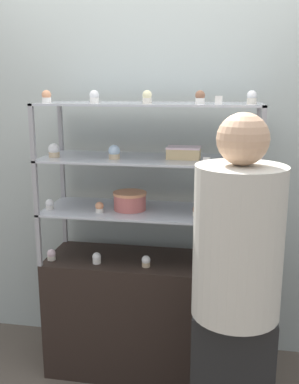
% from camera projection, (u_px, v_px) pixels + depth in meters
% --- Properties ---
extents(ground_plane, '(20.00, 20.00, 0.00)m').
position_uv_depth(ground_plane, '(150.00, 367.00, 2.85)').
color(ground_plane, brown).
extents(back_wall, '(8.00, 0.05, 2.60)m').
position_uv_depth(back_wall, '(159.00, 156.00, 2.90)').
color(back_wall, '#A8B2AD').
rests_on(back_wall, ground_plane).
extents(display_base, '(1.23, 0.44, 0.73)m').
position_uv_depth(display_base, '(150.00, 315.00, 2.77)').
color(display_base, black).
rests_on(display_base, ground_plane).
extents(display_riser_lower, '(1.23, 0.44, 0.31)m').
position_uv_depth(display_riser_lower, '(150.00, 213.00, 2.62)').
color(display_riser_lower, '#99999E').
rests_on(display_riser_lower, display_base).
extents(display_riser_middle, '(1.23, 0.44, 0.31)m').
position_uv_depth(display_riser_middle, '(150.00, 161.00, 2.55)').
color(display_riser_middle, '#99999E').
rests_on(display_riser_middle, display_riser_lower).
extents(display_riser_upper, '(1.23, 0.44, 0.31)m').
position_uv_depth(display_riser_upper, '(150.00, 107.00, 2.47)').
color(display_riser_upper, '#99999E').
rests_on(display_riser_upper, display_riser_middle).
extents(layer_cake_centerpiece, '(0.19, 0.19, 0.11)m').
position_uv_depth(layer_cake_centerpiece, '(130.00, 201.00, 2.61)').
color(layer_cake_centerpiece, '#C66660').
rests_on(layer_cake_centerpiece, display_riser_lower).
extents(sheet_cake_frosted, '(0.19, 0.13, 0.07)m').
position_uv_depth(sheet_cake_frosted, '(184.00, 153.00, 2.51)').
color(sheet_cake_frosted, '#DBBC84').
rests_on(sheet_cake_frosted, display_riser_middle).
extents(cupcake_0, '(0.05, 0.05, 0.07)m').
position_uv_depth(cupcake_0, '(51.00, 255.00, 2.67)').
color(cupcake_0, beige).
rests_on(cupcake_0, display_base).
extents(cupcake_1, '(0.05, 0.05, 0.07)m').
position_uv_depth(cupcake_1, '(97.00, 258.00, 2.62)').
color(cupcake_1, white).
rests_on(cupcake_1, display_base).
extents(cupcake_2, '(0.05, 0.05, 0.07)m').
position_uv_depth(cupcake_2, '(147.00, 261.00, 2.57)').
color(cupcake_2, '#CCB28C').
rests_on(cupcake_2, display_base).
extents(cupcake_3, '(0.05, 0.05, 0.07)m').
position_uv_depth(cupcake_3, '(197.00, 260.00, 2.58)').
color(cupcake_3, '#CCB28C').
rests_on(cupcake_3, display_base).
extents(cupcake_4, '(0.05, 0.05, 0.07)m').
position_uv_depth(cupcake_4, '(247.00, 267.00, 2.49)').
color(cupcake_4, beige).
rests_on(cupcake_4, display_base).
extents(price_tag_0, '(0.04, 0.00, 0.04)m').
position_uv_depth(price_tag_0, '(219.00, 274.00, 2.42)').
color(price_tag_0, white).
rests_on(price_tag_0, display_base).
extents(cupcake_5, '(0.05, 0.05, 0.06)m').
position_uv_depth(cupcake_5, '(50.00, 204.00, 2.62)').
color(cupcake_5, white).
rests_on(cupcake_5, display_riser_lower).
extents(cupcake_6, '(0.05, 0.05, 0.06)m').
position_uv_depth(cupcake_6, '(99.00, 207.00, 2.56)').
color(cupcake_6, white).
rests_on(cupcake_6, display_riser_lower).
extents(cupcake_7, '(0.05, 0.05, 0.06)m').
position_uv_depth(cupcake_7, '(197.00, 211.00, 2.48)').
color(cupcake_7, beige).
rests_on(cupcake_7, display_riser_lower).
extents(cupcake_8, '(0.05, 0.05, 0.06)m').
position_uv_depth(cupcake_8, '(249.00, 215.00, 2.40)').
color(cupcake_8, '#CCB28C').
rests_on(cupcake_8, display_riser_lower).
extents(price_tag_1, '(0.04, 0.00, 0.04)m').
position_uv_depth(price_tag_1, '(200.00, 219.00, 2.36)').
color(price_tag_1, white).
rests_on(price_tag_1, display_riser_lower).
extents(cupcake_9, '(0.06, 0.06, 0.08)m').
position_uv_depth(cupcake_9, '(54.00, 151.00, 2.56)').
color(cupcake_9, '#CCB28C').
rests_on(cupcake_9, display_riser_middle).
extents(cupcake_10, '(0.06, 0.06, 0.08)m').
position_uv_depth(cupcake_10, '(114.00, 152.00, 2.49)').
color(cupcake_10, '#CCB28C').
rests_on(cupcake_10, display_riser_middle).
extents(cupcake_11, '(0.06, 0.06, 0.08)m').
position_uv_depth(cupcake_11, '(248.00, 156.00, 2.38)').
color(cupcake_11, '#CCB28C').
rests_on(cupcake_11, display_riser_middle).
extents(price_tag_2, '(0.04, 0.00, 0.04)m').
position_uv_depth(price_tag_2, '(207.00, 161.00, 2.29)').
color(price_tag_2, white).
rests_on(price_tag_2, display_riser_middle).
extents(cupcake_12, '(0.05, 0.05, 0.07)m').
position_uv_depth(cupcake_12, '(47.00, 97.00, 2.44)').
color(cupcake_12, white).
rests_on(cupcake_12, display_riser_upper).
extents(cupcake_13, '(0.05, 0.05, 0.07)m').
position_uv_depth(cupcake_13, '(94.00, 97.00, 2.42)').
color(cupcake_13, white).
rests_on(cupcake_13, display_riser_upper).
extents(cupcake_14, '(0.05, 0.05, 0.07)m').
position_uv_depth(cupcake_14, '(147.00, 97.00, 2.39)').
color(cupcake_14, beige).
rests_on(cupcake_14, display_riser_upper).
extents(cupcake_15, '(0.05, 0.05, 0.07)m').
position_uv_depth(cupcake_15, '(200.00, 97.00, 2.33)').
color(cupcake_15, white).
rests_on(cupcake_15, display_riser_upper).
extents(cupcake_16, '(0.05, 0.05, 0.07)m').
position_uv_depth(cupcake_16, '(252.00, 97.00, 2.32)').
color(cupcake_16, beige).
rests_on(cupcake_16, display_riser_upper).
extents(price_tag_3, '(0.04, 0.00, 0.04)m').
position_uv_depth(price_tag_3, '(219.00, 100.00, 2.21)').
color(price_tag_3, white).
rests_on(price_tag_3, display_riser_upper).
extents(customer_figure, '(0.38, 0.38, 1.64)m').
position_uv_depth(customer_figure, '(236.00, 289.00, 1.96)').
color(customer_figure, black).
rests_on(customer_figure, ground_plane).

